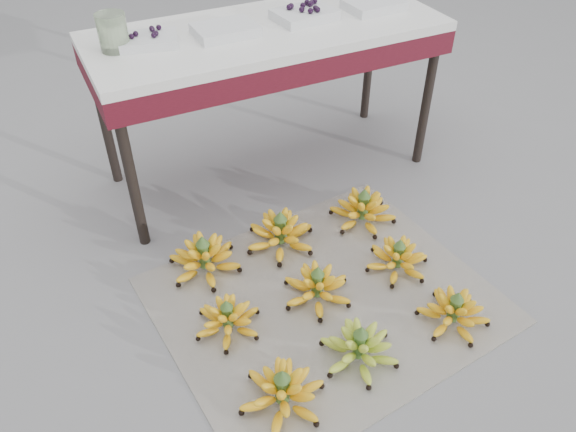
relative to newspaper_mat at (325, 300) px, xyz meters
name	(u,v)px	position (x,y,z in m)	size (l,w,h in m)	color
ground	(325,288)	(0.03, 0.06, 0.00)	(60.00, 60.00, 0.00)	gray
newspaper_mat	(325,300)	(0.00, 0.00, 0.00)	(1.25, 1.05, 0.01)	silver
bunch_front_left	(282,392)	(-0.35, -0.34, 0.06)	(0.34, 0.34, 0.18)	yellow
bunch_front_center	(359,348)	(-0.03, -0.30, 0.06)	(0.30, 0.30, 0.17)	#87BF2D
bunch_front_right	(454,312)	(0.38, -0.31, 0.06)	(0.28, 0.28, 0.16)	yellow
bunch_mid_left	(228,319)	(-0.40, 0.03, 0.06)	(0.32, 0.32, 0.15)	yellow
bunch_mid_center	(317,287)	(-0.02, 0.03, 0.06)	(0.30, 0.30, 0.17)	yellow
bunch_mid_right	(398,258)	(0.36, 0.02, 0.06)	(0.35, 0.35, 0.16)	yellow
bunch_back_left	(204,258)	(-0.37, 0.37, 0.07)	(0.38, 0.38, 0.18)	yellow
bunch_back_center	(280,234)	(-0.02, 0.37, 0.07)	(0.39, 0.39, 0.19)	yellow
bunch_back_right	(363,210)	(0.39, 0.35, 0.07)	(0.38, 0.38, 0.18)	yellow
vendor_table	(268,46)	(0.19, 0.92, 0.67)	(1.58, 0.63, 0.76)	black
tray_far_left	(149,40)	(-0.33, 0.96, 0.78)	(0.27, 0.22, 0.06)	silver
tray_left	(225,30)	(-0.01, 0.92, 0.78)	(0.26, 0.19, 0.04)	silver
tray_right	(304,14)	(0.37, 0.93, 0.78)	(0.28, 0.22, 0.07)	silver
tray_far_right	(374,5)	(0.72, 0.90, 0.78)	(0.27, 0.20, 0.04)	silver
glass_jar	(113,32)	(-0.46, 0.96, 0.83)	(0.12, 0.12, 0.15)	#B4CCA2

